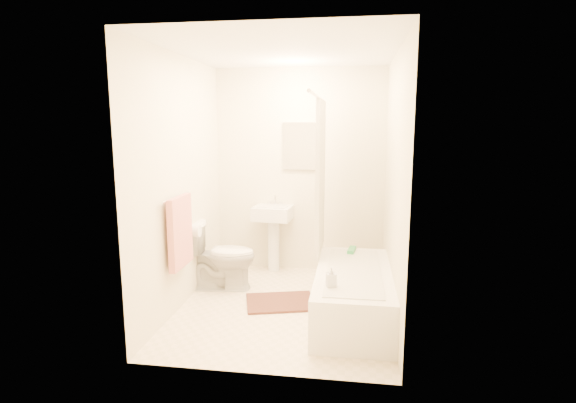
# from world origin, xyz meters

# --- Properties ---
(floor) EXTENTS (2.40, 2.40, 0.00)m
(floor) POSITION_xyz_m (0.00, 0.00, 0.00)
(floor) COLOR beige
(floor) RESTS_ON ground
(ceiling) EXTENTS (2.40, 2.40, 0.00)m
(ceiling) POSITION_xyz_m (0.00, 0.00, 2.40)
(ceiling) COLOR white
(ceiling) RESTS_ON ground
(wall_back) EXTENTS (2.00, 0.02, 2.40)m
(wall_back) POSITION_xyz_m (0.00, 1.20, 1.20)
(wall_back) COLOR beige
(wall_back) RESTS_ON ground
(wall_left) EXTENTS (0.02, 2.40, 2.40)m
(wall_left) POSITION_xyz_m (-1.00, 0.00, 1.20)
(wall_left) COLOR beige
(wall_left) RESTS_ON ground
(wall_right) EXTENTS (0.02, 2.40, 2.40)m
(wall_right) POSITION_xyz_m (1.00, 0.00, 1.20)
(wall_right) COLOR beige
(wall_right) RESTS_ON ground
(mirror) EXTENTS (0.40, 0.03, 0.55)m
(mirror) POSITION_xyz_m (0.00, 1.18, 1.50)
(mirror) COLOR white
(mirror) RESTS_ON wall_back
(curtain_rod) EXTENTS (0.03, 1.70, 0.03)m
(curtain_rod) POSITION_xyz_m (0.30, 0.10, 2.00)
(curtain_rod) COLOR silver
(curtain_rod) RESTS_ON wall_back
(shower_curtain) EXTENTS (0.04, 0.80, 1.55)m
(shower_curtain) POSITION_xyz_m (0.30, 0.50, 1.22)
(shower_curtain) COLOR silver
(shower_curtain) RESTS_ON curtain_rod
(towel_bar) EXTENTS (0.02, 0.60, 0.02)m
(towel_bar) POSITION_xyz_m (-0.96, -0.25, 1.10)
(towel_bar) COLOR silver
(towel_bar) RESTS_ON wall_left
(towel) EXTENTS (0.06, 0.45, 0.66)m
(towel) POSITION_xyz_m (-0.93, -0.25, 0.78)
(towel) COLOR #CC7266
(towel) RESTS_ON towel_bar
(toilet_paper) EXTENTS (0.11, 0.12, 0.12)m
(toilet_paper) POSITION_xyz_m (-0.93, 0.12, 0.70)
(toilet_paper) COLOR white
(toilet_paper) RESTS_ON wall_left
(toilet) EXTENTS (0.77, 0.48, 0.72)m
(toilet) POSITION_xyz_m (-0.75, 0.41, 0.36)
(toilet) COLOR white
(toilet) RESTS_ON floor
(sink) EXTENTS (0.47, 0.39, 0.86)m
(sink) POSITION_xyz_m (-0.30, 1.06, 0.43)
(sink) COLOR white
(sink) RESTS_ON floor
(bathtub) EXTENTS (0.68, 1.55, 0.44)m
(bathtub) POSITION_xyz_m (0.66, -0.12, 0.22)
(bathtub) COLOR white
(bathtub) RESTS_ON floor
(bath_mat) EXTENTS (0.77, 0.66, 0.02)m
(bath_mat) POSITION_xyz_m (-0.05, 0.08, 0.01)
(bath_mat) COLOR #4C2A1C
(bath_mat) RESTS_ON floor
(soap_bottle) EXTENTS (0.10, 0.10, 0.18)m
(soap_bottle) POSITION_xyz_m (0.48, -0.56, 0.52)
(soap_bottle) COLOR white
(soap_bottle) RESTS_ON bathtub
(scrub_brush) EXTENTS (0.10, 0.23, 0.04)m
(scrub_brush) POSITION_xyz_m (0.64, 0.49, 0.46)
(scrub_brush) COLOR green
(scrub_brush) RESTS_ON bathtub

